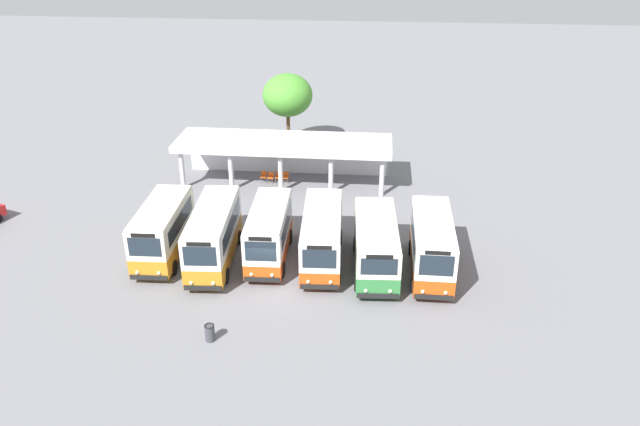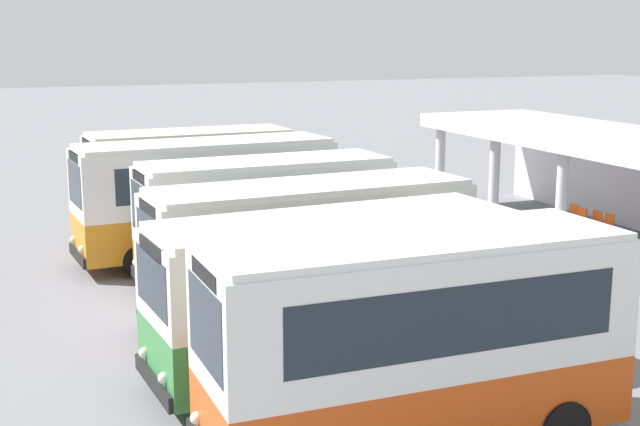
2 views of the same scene
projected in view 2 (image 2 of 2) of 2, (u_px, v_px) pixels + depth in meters
The scene contains 13 objects.
ground_plane at pixel (170, 303), 21.29m from camera, with size 180.00×180.00×0.00m, color slate.
city_bus_nearest_orange at pixel (190, 178), 27.95m from camera, with size 2.52×6.62×3.40m.
city_bus_second_in_row at pixel (206, 195), 24.95m from camera, with size 2.62×7.50×3.45m.
city_bus_middle_cream at pixel (265, 217), 22.35m from camera, with size 2.39×6.59×3.30m.
city_bus_fourth_amber at pixel (310, 247), 19.48m from camera, with size 2.62×7.47×3.19m.
city_bus_fifth_blue at pixel (336, 289), 16.34m from camera, with size 2.77×7.19×3.13m.
city_bus_far_end_green at pixel (415, 335), 13.43m from camera, with size 2.32×6.73×3.44m.
parked_car_flank at pixel (172, 153), 41.61m from camera, with size 2.95×4.36×1.62m.
terminal_canopy at pixel (625, 159), 27.42m from camera, with size 16.20×4.69×3.40m.
waiting_chair_end_by_column at pixel (571, 214), 29.02m from camera, with size 0.46×0.46×0.86m.
waiting_chair_second_from_end at pixel (579, 218), 28.46m from camera, with size 0.46×0.46×0.86m.
waiting_chair_middle_seat at pixel (594, 221), 28.00m from camera, with size 0.46×0.46×0.86m.
waiting_chair_fourth_seat at pixel (606, 225), 27.49m from camera, with size 0.46×0.46×0.86m.
Camera 2 is at (20.29, -4.27, 6.44)m, focal length 49.18 mm.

